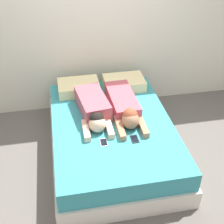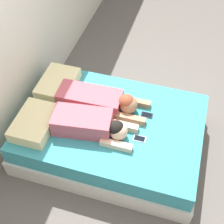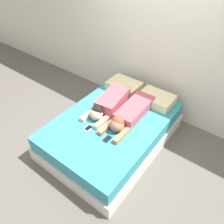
# 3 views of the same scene
# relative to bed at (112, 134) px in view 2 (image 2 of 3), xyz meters

# --- Properties ---
(ground_plane) EXTENTS (12.00, 12.00, 0.00)m
(ground_plane) POSITION_rel_bed_xyz_m (0.00, 0.00, -0.23)
(ground_plane) COLOR #5B5651
(bed) EXTENTS (1.48, 2.08, 0.47)m
(bed) POSITION_rel_bed_xyz_m (0.00, 0.00, 0.00)
(bed) COLOR beige
(bed) RESTS_ON ground_plane
(pillow_head_left) EXTENTS (0.56, 0.40, 0.14)m
(pillow_head_left) POSITION_rel_bed_xyz_m (-0.32, 0.78, 0.31)
(pillow_head_left) COLOR beige
(pillow_head_left) RESTS_ON bed
(pillow_head_right) EXTENTS (0.56, 0.40, 0.14)m
(pillow_head_right) POSITION_rel_bed_xyz_m (0.32, 0.78, 0.31)
(pillow_head_right) COLOR beige
(pillow_head_right) RESTS_ON bed
(person_left) EXTENTS (0.40, 0.92, 0.23)m
(person_left) POSITION_rel_bed_xyz_m (-0.19, 0.17, 0.35)
(person_left) COLOR #B24C59
(person_left) RESTS_ON bed
(person_right) EXTENTS (0.33, 1.07, 0.24)m
(person_right) POSITION_rel_bed_xyz_m (0.19, 0.17, 0.33)
(person_right) COLOR #B24C59
(person_right) RESTS_ON bed
(cell_phone_left) EXTENTS (0.08, 0.13, 0.01)m
(cell_phone_left) POSITION_rel_bed_xyz_m (-0.16, -0.35, 0.25)
(cell_phone_left) COLOR silver
(cell_phone_left) RESTS_ON bed
(cell_phone_right) EXTENTS (0.08, 0.13, 0.01)m
(cell_phone_right) POSITION_rel_bed_xyz_m (0.19, -0.36, 0.25)
(cell_phone_right) COLOR #2D2D33
(cell_phone_right) RESTS_ON bed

